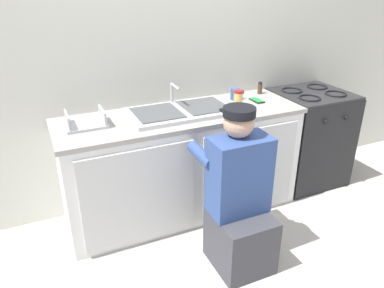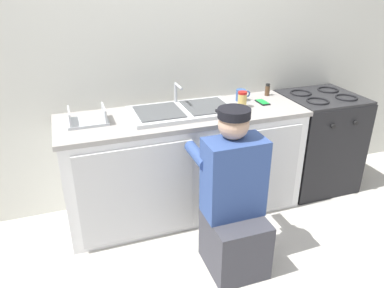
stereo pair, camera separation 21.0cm
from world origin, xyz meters
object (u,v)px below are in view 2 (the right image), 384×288
(stove_range, at_px, (316,141))
(coffee_mug, at_px, (241,95))
(dish_rack_tray, at_px, (88,120))
(sink_double_basin, at_px, (183,111))
(condiment_jar, at_px, (242,100))
(cell_phone, at_px, (262,102))
(plumber_person, at_px, (234,206))
(spice_bottle_pepper, at_px, (267,90))

(stove_range, xyz_separation_m, coffee_mug, (-0.72, 0.13, 0.47))
(stove_range, relative_size, dish_rack_tray, 3.14)
(sink_double_basin, distance_m, condiment_jar, 0.48)
(stove_range, xyz_separation_m, cell_phone, (-0.58, 0.01, 0.43))
(stove_range, bearing_deg, condiment_jar, -178.00)
(plumber_person, xyz_separation_m, spice_bottle_pepper, (0.72, 0.91, 0.45))
(coffee_mug, distance_m, condiment_jar, 0.17)
(stove_range, xyz_separation_m, condiment_jar, (-0.79, -0.03, 0.49))
(condiment_jar, distance_m, spice_bottle_pepper, 0.40)
(cell_phone, bearing_deg, condiment_jar, -168.63)
(stove_range, relative_size, plumber_person, 0.80)
(plumber_person, distance_m, condiment_jar, 0.92)
(coffee_mug, distance_m, spice_bottle_pepper, 0.28)
(stove_range, height_order, condiment_jar, condiment_jar)
(sink_double_basin, height_order, condiment_jar, sink_double_basin)
(stove_range, height_order, plumber_person, plumber_person)
(plumber_person, relative_size, cell_phone, 7.89)
(spice_bottle_pepper, bearing_deg, cell_phone, -129.33)
(coffee_mug, bearing_deg, dish_rack_tray, -175.60)
(plumber_person, distance_m, dish_rack_tray, 1.18)
(condiment_jar, bearing_deg, plumber_person, -118.40)
(dish_rack_tray, distance_m, coffee_mug, 1.25)
(coffee_mug, relative_size, spice_bottle_pepper, 1.20)
(plumber_person, distance_m, cell_phone, 1.03)
(coffee_mug, bearing_deg, stove_range, -10.12)
(sink_double_basin, bearing_deg, spice_bottle_pepper, 12.29)
(stove_range, relative_size, condiment_jar, 6.86)
(stove_range, height_order, coffee_mug, coffee_mug)
(sink_double_basin, height_order, spice_bottle_pepper, sink_double_basin)
(plumber_person, relative_size, dish_rack_tray, 3.94)
(sink_double_basin, bearing_deg, dish_rack_tray, 177.52)
(dish_rack_tray, xyz_separation_m, spice_bottle_pepper, (1.53, 0.15, 0.03))
(sink_double_basin, height_order, cell_phone, sink_double_basin)
(dish_rack_tray, relative_size, spice_bottle_pepper, 2.67)
(spice_bottle_pepper, bearing_deg, stove_range, -22.22)
(condiment_jar, bearing_deg, spice_bottle_pepper, 31.22)
(dish_rack_tray, distance_m, condiment_jar, 1.18)
(plumber_person, relative_size, coffee_mug, 8.76)
(stove_range, height_order, cell_phone, stove_range)
(stove_range, bearing_deg, spice_bottle_pepper, 157.78)
(plumber_person, relative_size, condiment_jar, 8.63)
(sink_double_basin, bearing_deg, condiment_jar, -3.56)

